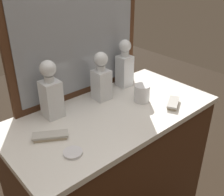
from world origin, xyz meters
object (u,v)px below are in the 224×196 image
object	(u,v)px
crystal_decanter_far_left	(101,81)
silver_brush_right	(173,103)
crystal_tumbler_left	(142,94)
crystal_decanter_center	(51,95)
porcelain_dish	(73,153)
silver_brush_far_left	(50,136)
crystal_decanter_far_right	(124,68)

from	to	relation	value
crystal_decanter_far_left	silver_brush_right	distance (m)	0.41
crystal_tumbler_left	silver_brush_right	world-z (taller)	crystal_tumbler_left
crystal_decanter_center	porcelain_dish	xyz separation A→B (m)	(-0.09, -0.31, -0.11)
crystal_decanter_center	porcelain_dish	bearing A→B (deg)	-106.65
crystal_decanter_center	silver_brush_far_left	world-z (taller)	crystal_decanter_center
crystal_decanter_center	crystal_decanter_far_right	size ratio (longest dim) A/B	1.02
crystal_decanter_far_right	silver_brush_right	size ratio (longest dim) A/B	2.05
crystal_decanter_far_left	crystal_tumbler_left	distance (m)	0.24
crystal_decanter_far_right	crystal_tumbler_left	world-z (taller)	crystal_decanter_far_right
crystal_decanter_far_left	crystal_tumbler_left	world-z (taller)	crystal_decanter_far_left
crystal_decanter_center	silver_brush_right	world-z (taller)	crystal_decanter_center
crystal_decanter_far_left	silver_brush_far_left	world-z (taller)	crystal_decanter_far_left
crystal_decanter_far_right	crystal_tumbler_left	xyz separation A→B (m)	(-0.07, -0.21, -0.07)
crystal_decanter_far_left	crystal_tumbler_left	bearing A→B (deg)	-48.63
crystal_decanter_far_right	silver_brush_right	world-z (taller)	crystal_decanter_far_right
crystal_decanter_center	crystal_decanter_far_left	xyz separation A→B (m)	(0.30, -0.02, -0.01)
silver_brush_right	porcelain_dish	bearing A→B (deg)	177.84
crystal_decanter_far_left	silver_brush_right	xyz separation A→B (m)	(0.24, -0.32, -0.10)
silver_brush_far_left	porcelain_dish	size ratio (longest dim) A/B	1.99
silver_brush_right	crystal_tumbler_left	bearing A→B (deg)	122.04
crystal_decanter_far_left	porcelain_dish	bearing A→B (deg)	-143.43
silver_brush_far_left	porcelain_dish	world-z (taller)	silver_brush_far_left
crystal_decanter_far_right	silver_brush_far_left	distance (m)	0.66
silver_brush_right	crystal_decanter_far_right	bearing A→B (deg)	93.89
crystal_tumbler_left	silver_brush_right	xyz separation A→B (m)	(0.09, -0.15, -0.03)
crystal_tumbler_left	silver_brush_far_left	world-z (taller)	crystal_tumbler_left
crystal_decanter_far_right	silver_brush_far_left	xyz separation A→B (m)	(-0.63, -0.18, -0.10)
crystal_decanter_far_left	crystal_decanter_far_right	world-z (taller)	crystal_decanter_far_right
silver_brush_far_left	porcelain_dish	distance (m)	0.16
crystal_decanter_center	crystal_tumbler_left	bearing A→B (deg)	-22.74
silver_brush_right	porcelain_dish	distance (m)	0.64
silver_brush_right	silver_brush_far_left	bearing A→B (deg)	164.67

